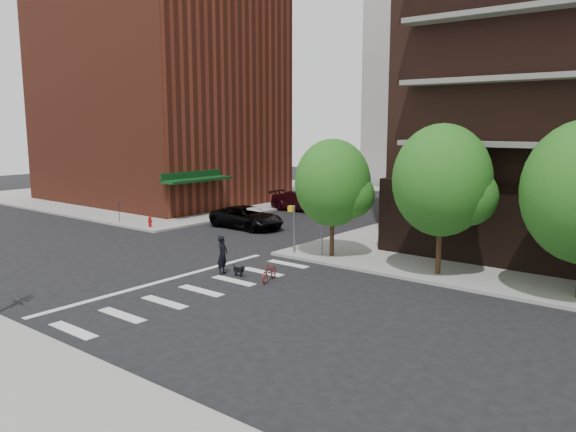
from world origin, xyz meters
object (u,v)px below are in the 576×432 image
at_px(dog_walker, 222,255).
at_px(fire_hydrant, 150,221).
at_px(parked_car_maroon, 302,201).
at_px(parked_car_silver, 326,196).
at_px(scooter, 269,272).
at_px(parked_car_black, 247,217).

bearing_deg(dog_walker, fire_hydrant, 47.78).
bearing_deg(fire_hydrant, parked_car_maroon, 76.08).
bearing_deg(fire_hydrant, parked_car_silver, 79.70).
bearing_deg(dog_walker, scooter, -97.60).
height_order(parked_car_silver, dog_walker, dog_walker).
bearing_deg(scooter, parked_car_black, 117.24).
bearing_deg(scooter, fire_hydrant, 142.29).
relative_size(fire_hydrant, parked_car_silver, 0.14).
height_order(fire_hydrant, scooter, scooter).
height_order(parked_car_black, scooter, parked_car_black).
height_order(parked_car_maroon, dog_walker, dog_walker).
distance_m(parked_car_maroon, scooter, 21.23).
xyz_separation_m(parked_car_maroon, parked_car_silver, (-0.18, 3.73, 0.04)).
bearing_deg(parked_car_black, dog_walker, -141.14).
xyz_separation_m(parked_car_silver, scooter, (11.75, -21.52, -0.40)).
distance_m(fire_hydrant, parked_car_silver, 17.01).
xyz_separation_m(fire_hydrant, dog_walker, (12.29, -5.29, 0.39)).
relative_size(parked_car_black, scooter, 3.27).
bearing_deg(dog_walker, parked_car_silver, 3.84).
height_order(parked_car_maroon, scooter, parked_car_maroon).
relative_size(parked_car_black, dog_walker, 2.91).
bearing_deg(parked_car_maroon, scooter, -151.03).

